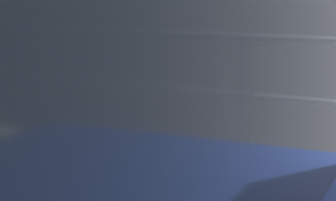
# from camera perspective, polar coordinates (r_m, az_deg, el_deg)

# --- Properties ---
(parking_meter) EXTENTS (0.17, 0.18, 1.52)m
(parking_meter) POSITION_cam_1_polar(r_m,az_deg,el_deg) (3.16, -6.52, 3.17)
(parking_meter) COLOR slate
(parking_meter) RESTS_ON sidewalk_curb
(pedestrian_at_meter) EXTENTS (0.60, 0.57, 1.63)m
(pedestrian_at_meter) POSITION_cam_1_polar(r_m,az_deg,el_deg) (3.06, 5.60, -0.32)
(pedestrian_at_meter) COLOR slate
(pedestrian_at_meter) RESTS_ON sidewalk_curb
(background_railing) EXTENTS (24.06, 0.06, 1.11)m
(background_railing) POSITION_cam_1_polar(r_m,az_deg,el_deg) (5.01, 8.44, 2.53)
(background_railing) COLOR gray
(background_railing) RESTS_ON sidewalk_curb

